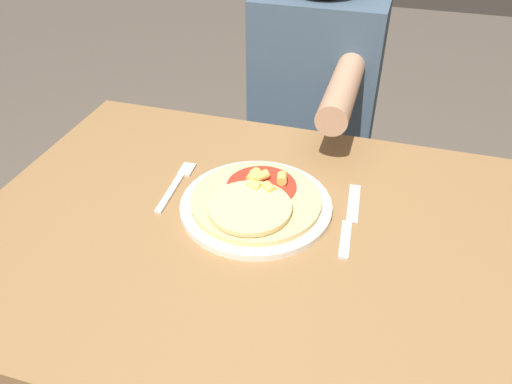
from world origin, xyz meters
name	(u,v)px	position (x,y,z in m)	size (l,w,h in m)	color
dining_table	(252,274)	(0.00, 0.00, 0.61)	(1.06, 0.78, 0.73)	olive
plate	(256,206)	(-0.01, 0.06, 0.74)	(0.30, 0.30, 0.01)	silver
pizza	(255,200)	(-0.01, 0.05, 0.75)	(0.25, 0.25, 0.04)	#DBBC7A
fork	(177,183)	(-0.19, 0.09, 0.73)	(0.03, 0.18, 0.00)	silver
knife	(350,220)	(0.17, 0.07, 0.73)	(0.03, 0.22, 0.00)	silver
person_diner	(315,102)	(-0.01, 0.65, 0.68)	(0.35, 0.52, 1.16)	#2D2D38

